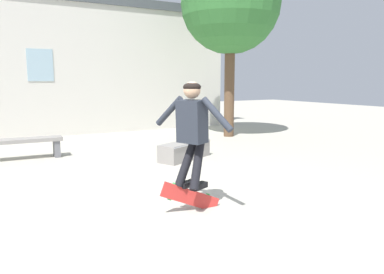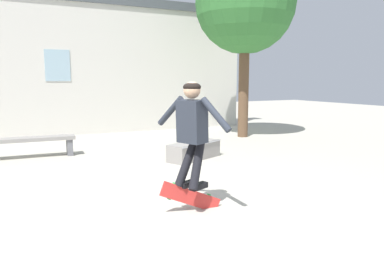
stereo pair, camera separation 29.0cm
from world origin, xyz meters
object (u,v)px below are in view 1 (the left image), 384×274
at_px(tree_right, 231,4).
at_px(skater, 192,126).
at_px(skate_ledge, 185,151).
at_px(skateboard_flipping, 191,197).
at_px(park_bench, 15,144).

xyz_separation_m(tree_right, skater, (-4.18, -5.02, -2.67)).
bearing_deg(skater, tree_right, 28.29).
xyz_separation_m(tree_right, skate_ledge, (-2.71, -2.18, -3.59)).
relative_size(skater, skateboard_flipping, 1.56).
height_order(tree_right, skateboard_flipping, tree_right).
distance_m(park_bench, skate_ledge, 3.54).
bearing_deg(tree_right, skater, -129.77).
relative_size(skate_ledge, skateboard_flipping, 1.59).
xyz_separation_m(skate_ledge, skateboard_flipping, (-1.47, -2.80, -0.01)).
distance_m(skate_ledge, skateboard_flipping, 3.16).
bearing_deg(skateboard_flipping, skate_ledge, 65.21).
xyz_separation_m(park_bench, skater, (1.63, -4.53, 0.77)).
distance_m(skate_ledge, skater, 3.32).
height_order(tree_right, skater, tree_right).
bearing_deg(skateboard_flipping, tree_right, 52.88).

